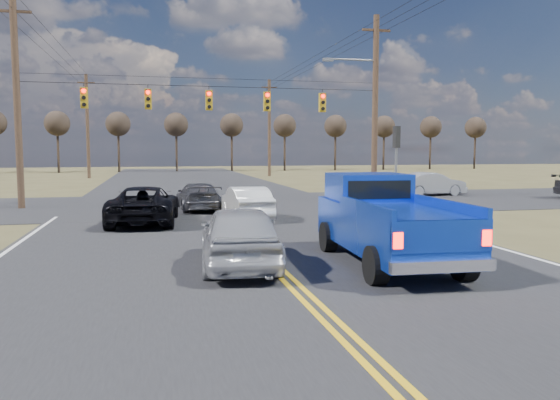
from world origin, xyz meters
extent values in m
plane|color=brown|center=(0.00, 0.00, 0.00)|extent=(160.00, 160.00, 0.00)
cube|color=#28282B|center=(0.00, 10.00, 0.00)|extent=(14.00, 120.00, 0.02)
cube|color=#28282B|center=(0.00, 18.00, 0.00)|extent=(120.00, 12.00, 0.02)
cylinder|color=#473323|center=(-9.00, 18.00, 5.00)|extent=(0.32, 0.32, 10.00)
cube|color=#473323|center=(-9.00, 18.00, 9.20)|extent=(1.60, 0.12, 0.12)
cylinder|color=#473323|center=(9.00, 18.00, 5.00)|extent=(0.32, 0.32, 10.00)
cube|color=#473323|center=(9.00, 18.00, 9.20)|extent=(1.60, 0.12, 0.12)
cylinder|color=black|center=(0.00, 18.00, 6.00)|extent=(18.00, 0.02, 0.02)
cylinder|color=black|center=(0.00, 18.00, 6.40)|extent=(18.00, 0.02, 0.02)
cube|color=#B28C14|center=(-6.00, 18.00, 5.30)|extent=(0.34, 0.24, 1.00)
cylinder|color=#FF0C05|center=(-6.00, 17.86, 5.63)|extent=(0.20, 0.06, 0.20)
cylinder|color=black|center=(-6.00, 17.86, 5.30)|extent=(0.20, 0.06, 0.20)
cylinder|color=black|center=(-6.00, 17.86, 4.97)|extent=(0.20, 0.06, 0.20)
cube|color=black|center=(-6.00, 17.83, 5.74)|extent=(0.24, 0.14, 0.03)
cube|color=#B28C14|center=(-3.00, 18.00, 5.30)|extent=(0.34, 0.24, 1.00)
cylinder|color=#FF0C05|center=(-3.00, 17.86, 5.63)|extent=(0.20, 0.06, 0.20)
cylinder|color=black|center=(-3.00, 17.86, 5.30)|extent=(0.20, 0.06, 0.20)
cylinder|color=black|center=(-3.00, 17.86, 4.97)|extent=(0.20, 0.06, 0.20)
cube|color=black|center=(-3.00, 17.83, 5.74)|extent=(0.24, 0.14, 0.03)
cube|color=#B28C14|center=(0.00, 18.00, 5.30)|extent=(0.34, 0.24, 1.00)
cylinder|color=#FF0C05|center=(0.00, 17.86, 5.63)|extent=(0.20, 0.06, 0.20)
cylinder|color=black|center=(0.00, 17.86, 5.30)|extent=(0.20, 0.06, 0.20)
cylinder|color=black|center=(0.00, 17.86, 4.97)|extent=(0.20, 0.06, 0.20)
cube|color=black|center=(0.00, 17.83, 5.74)|extent=(0.24, 0.14, 0.03)
cube|color=#B28C14|center=(3.00, 18.00, 5.30)|extent=(0.34, 0.24, 1.00)
cylinder|color=#FF0C05|center=(3.00, 17.86, 5.63)|extent=(0.20, 0.06, 0.20)
cylinder|color=black|center=(3.00, 17.86, 5.30)|extent=(0.20, 0.06, 0.20)
cylinder|color=black|center=(3.00, 17.86, 4.97)|extent=(0.20, 0.06, 0.20)
cube|color=black|center=(3.00, 17.83, 5.74)|extent=(0.24, 0.14, 0.03)
cube|color=#B28C14|center=(6.00, 18.00, 5.30)|extent=(0.34, 0.24, 1.00)
cylinder|color=#FF0C05|center=(6.00, 17.86, 5.63)|extent=(0.20, 0.06, 0.20)
cylinder|color=black|center=(6.00, 17.86, 5.30)|extent=(0.20, 0.06, 0.20)
cylinder|color=black|center=(6.00, 17.86, 4.97)|extent=(0.20, 0.06, 0.20)
cube|color=black|center=(6.00, 17.83, 5.74)|extent=(0.24, 0.14, 0.03)
cylinder|color=slate|center=(8.20, 13.50, 1.60)|extent=(0.12, 0.12, 3.20)
cube|color=black|center=(8.20, 13.50, 3.40)|extent=(0.24, 0.34, 1.00)
cylinder|color=slate|center=(7.60, 18.00, 7.60)|extent=(2.80, 0.10, 0.10)
cube|color=slate|center=(6.30, 18.00, 7.55)|extent=(0.55, 0.22, 0.14)
cylinder|color=#473323|center=(-9.00, 46.00, 5.00)|extent=(0.32, 0.32, 10.00)
cube|color=#473323|center=(-9.00, 46.00, 9.20)|extent=(1.60, 0.12, 0.12)
cylinder|color=#473323|center=(9.00, 46.00, 5.00)|extent=(0.32, 0.32, 10.00)
cube|color=#473323|center=(9.00, 46.00, 9.20)|extent=(1.60, 0.12, 0.12)
cylinder|color=black|center=(-9.00, 17.00, 9.30)|extent=(0.02, 58.00, 0.02)
cylinder|color=black|center=(-8.30, 17.00, 9.30)|extent=(0.02, 58.00, 0.02)
cylinder|color=black|center=(8.30, 17.00, 9.30)|extent=(0.02, 58.00, 0.02)
cylinder|color=black|center=(9.00, 17.00, 9.30)|extent=(0.02, 58.00, 0.02)
cylinder|color=black|center=(9.70, 17.00, 9.30)|extent=(0.02, 58.00, 0.02)
cylinder|color=#33261C|center=(-14.00, 60.00, 2.75)|extent=(0.28, 0.28, 5.50)
sphere|color=#2D231C|center=(-14.00, 60.00, 5.90)|extent=(3.00, 3.00, 3.00)
cylinder|color=#33261C|center=(-7.00, 60.00, 2.75)|extent=(0.28, 0.28, 5.50)
sphere|color=#2D231C|center=(-7.00, 60.00, 5.90)|extent=(3.00, 3.00, 3.00)
cylinder|color=#33261C|center=(0.00, 60.00, 2.75)|extent=(0.28, 0.28, 5.50)
sphere|color=#2D231C|center=(0.00, 60.00, 5.90)|extent=(3.00, 3.00, 3.00)
cylinder|color=#33261C|center=(7.00, 60.00, 2.75)|extent=(0.28, 0.28, 5.50)
sphere|color=#2D231C|center=(7.00, 60.00, 5.90)|extent=(3.00, 3.00, 3.00)
cylinder|color=#33261C|center=(14.00, 60.00, 2.75)|extent=(0.28, 0.28, 5.50)
sphere|color=#2D231C|center=(14.00, 60.00, 5.90)|extent=(3.00, 3.00, 3.00)
cylinder|color=#33261C|center=(21.00, 60.00, 2.75)|extent=(0.28, 0.28, 5.50)
sphere|color=#2D231C|center=(21.00, 60.00, 5.90)|extent=(3.00, 3.00, 3.00)
cylinder|color=#33261C|center=(28.00, 60.00, 2.75)|extent=(0.28, 0.28, 5.50)
sphere|color=#2D231C|center=(28.00, 60.00, 5.90)|extent=(3.00, 3.00, 3.00)
cylinder|color=#33261C|center=(35.00, 60.00, 2.75)|extent=(0.28, 0.28, 5.50)
sphere|color=#2D231C|center=(35.00, 60.00, 5.90)|extent=(3.00, 3.00, 3.00)
cylinder|color=#33261C|center=(42.00, 60.00, 2.75)|extent=(0.28, 0.28, 5.50)
sphere|color=#2D231C|center=(42.00, 60.00, 5.90)|extent=(3.00, 3.00, 3.00)
cylinder|color=black|center=(1.71, 0.45, 0.42)|extent=(0.38, 0.86, 0.84)
cylinder|color=black|center=(3.71, 0.35, 0.42)|extent=(0.38, 0.86, 0.84)
cylinder|color=black|center=(1.90, 4.23, 0.42)|extent=(0.38, 0.86, 0.84)
cylinder|color=black|center=(3.89, 4.13, 0.42)|extent=(0.38, 0.86, 0.84)
cube|color=#1136BA|center=(2.80, 2.29, 0.95)|extent=(2.38, 5.77, 1.05)
cube|color=#1136BA|center=(2.88, 3.81, 1.81)|extent=(2.03, 1.88, 0.76)
cube|color=black|center=(2.83, 2.94, 1.81)|extent=(1.68, 0.15, 0.47)
cube|color=#1136BA|center=(1.75, 1.24, 1.58)|extent=(0.27, 3.47, 0.21)
cube|color=#1136BA|center=(3.74, 1.14, 1.58)|extent=(0.27, 3.47, 0.21)
cube|color=#1136BA|center=(2.66, -0.52, 1.16)|extent=(2.10, 0.19, 0.63)
cube|color=silver|center=(2.66, -0.60, 0.58)|extent=(2.16, 0.29, 0.23)
cube|color=#FF0C05|center=(1.74, -0.52, 1.10)|extent=(0.19, 0.07, 0.32)
cube|color=#FF0C05|center=(3.58, -0.61, 1.10)|extent=(0.19, 0.07, 0.32)
imported|color=#A6A8AE|center=(-0.80, 2.83, 0.77)|extent=(2.21, 4.67, 1.54)
imported|color=black|center=(-3.18, 11.27, 0.72)|extent=(2.81, 5.36, 1.44)
imported|color=silver|center=(0.83, 11.67, 0.67)|extent=(1.63, 4.14, 1.34)
imported|color=#3A3A40|center=(-0.80, 15.50, 0.64)|extent=(1.97, 4.48, 1.28)
imported|color=#98999F|center=(13.63, 20.22, 0.71)|extent=(2.02, 4.48, 1.43)
camera|label=1|loc=(-2.77, -10.04, 2.85)|focal=35.00mm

